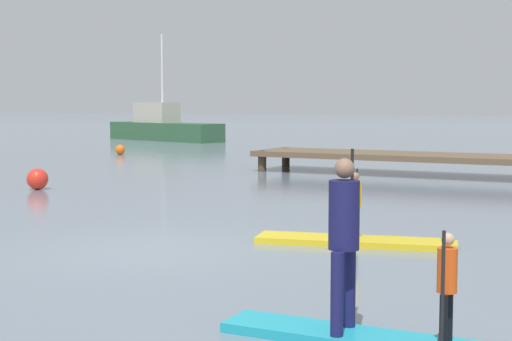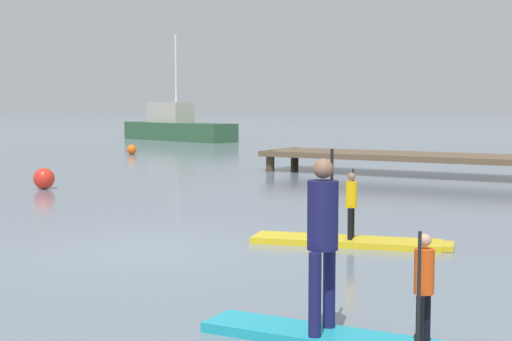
{
  "view_description": "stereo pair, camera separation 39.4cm",
  "coord_description": "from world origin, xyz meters",
  "px_view_note": "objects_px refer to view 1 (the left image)",
  "views": [
    {
      "loc": [
        7.09,
        -9.93,
        2.31
      ],
      "look_at": [
        0.0,
        3.64,
        0.96
      ],
      "focal_mm": 54.28,
      "sensor_mm": 36.0,
      "label": 1
    },
    {
      "loc": [
        7.43,
        -9.74,
        2.31
      ],
      "look_at": [
        0.0,
        3.64,
        0.96
      ],
      "focal_mm": 54.28,
      "sensor_mm": 36.0,
      "label": 2
    }
  ],
  "objects_px": {
    "paddler_adult": "(344,233)",
    "fishing_boat_green_midground": "(163,127)",
    "mooring_buoy_near": "(120,150)",
    "mooring_buoy_mid": "(37,179)",
    "paddler_child_solo": "(356,201)",
    "paddleboard_far": "(371,340)",
    "paddleboard_near": "(355,241)",
    "paddler_child_front": "(447,283)"
  },
  "relations": [
    {
      "from": "paddleboard_near",
      "to": "fishing_boat_green_midground",
      "type": "distance_m",
      "value": 35.2
    },
    {
      "from": "paddleboard_near",
      "to": "paddler_adult",
      "type": "xyz_separation_m",
      "value": [
        1.7,
        -4.92,
        1.02
      ]
    },
    {
      "from": "mooring_buoy_near",
      "to": "mooring_buoy_mid",
      "type": "distance_m",
      "value": 13.77
    },
    {
      "from": "paddleboard_far",
      "to": "mooring_buoy_mid",
      "type": "bearing_deg",
      "value": 145.2
    },
    {
      "from": "fishing_boat_green_midground",
      "to": "mooring_buoy_near",
      "type": "xyz_separation_m",
      "value": [
        5.56,
        -11.49,
        -0.58
      ]
    },
    {
      "from": "fishing_boat_green_midground",
      "to": "mooring_buoy_near",
      "type": "distance_m",
      "value": 12.78
    },
    {
      "from": "paddler_child_front",
      "to": "fishing_boat_green_midground",
      "type": "xyz_separation_m",
      "value": [
        -25.06,
        32.09,
        0.12
      ]
    },
    {
      "from": "fishing_boat_green_midground",
      "to": "mooring_buoy_mid",
      "type": "distance_m",
      "value": 26.53
    },
    {
      "from": "paddler_child_solo",
      "to": "paddler_adult",
      "type": "relative_size",
      "value": 0.64
    },
    {
      "from": "paddleboard_far",
      "to": "paddler_adult",
      "type": "distance_m",
      "value": 1.06
    },
    {
      "from": "fishing_boat_green_midground",
      "to": "paddler_child_solo",
      "type": "bearing_deg",
      "value": -50.52
    },
    {
      "from": "paddler_child_solo",
      "to": "mooring_buoy_mid",
      "type": "relative_size",
      "value": 2.0
    },
    {
      "from": "paddleboard_far",
      "to": "fishing_boat_green_midground",
      "type": "distance_m",
      "value": 40.29
    },
    {
      "from": "mooring_buoy_mid",
      "to": "paddler_child_front",
      "type": "bearing_deg",
      "value": -33.31
    },
    {
      "from": "mooring_buoy_near",
      "to": "paddler_child_front",
      "type": "bearing_deg",
      "value": -46.57
    },
    {
      "from": "paddler_adult",
      "to": "mooring_buoy_mid",
      "type": "height_order",
      "value": "paddler_adult"
    },
    {
      "from": "fishing_boat_green_midground",
      "to": "paddleboard_near",
      "type": "bearing_deg",
      "value": -50.53
    },
    {
      "from": "paddler_child_solo",
      "to": "paddleboard_far",
      "type": "relative_size",
      "value": 0.37
    },
    {
      "from": "fishing_boat_green_midground",
      "to": "mooring_buoy_mid",
      "type": "xyz_separation_m",
      "value": [
        12.13,
        -23.59,
        -0.52
      ]
    },
    {
      "from": "paddleboard_near",
      "to": "fishing_boat_green_midground",
      "type": "bearing_deg",
      "value": 129.47
    },
    {
      "from": "paddler_child_solo",
      "to": "fishing_boat_green_midground",
      "type": "distance_m",
      "value": 35.18
    },
    {
      "from": "paddler_child_front",
      "to": "paddler_child_solo",
      "type": "bearing_deg",
      "value": 118.64
    },
    {
      "from": "mooring_buoy_mid",
      "to": "paddler_child_solo",
      "type": "bearing_deg",
      "value": -19.21
    },
    {
      "from": "paddleboard_near",
      "to": "paddler_child_solo",
      "type": "relative_size",
      "value": 2.93
    },
    {
      "from": "paddleboard_near",
      "to": "paddler_adult",
      "type": "height_order",
      "value": "paddler_adult"
    },
    {
      "from": "paddleboard_far",
      "to": "paddler_adult",
      "type": "bearing_deg",
      "value": 179.93
    },
    {
      "from": "paddler_child_solo",
      "to": "fishing_boat_green_midground",
      "type": "bearing_deg",
      "value": 129.48
    },
    {
      "from": "paddler_child_solo",
      "to": "paddler_child_front",
      "type": "distance_m",
      "value": 5.62
    },
    {
      "from": "paddleboard_far",
      "to": "paddler_adult",
      "type": "relative_size",
      "value": 1.71
    },
    {
      "from": "mooring_buoy_near",
      "to": "mooring_buoy_mid",
      "type": "relative_size",
      "value": 0.78
    },
    {
      "from": "paddleboard_far",
      "to": "fishing_boat_green_midground",
      "type": "height_order",
      "value": "fishing_boat_green_midground"
    },
    {
      "from": "paddler_child_solo",
      "to": "paddleboard_far",
      "type": "xyz_separation_m",
      "value": [
        1.99,
        -4.93,
        -0.65
      ]
    },
    {
      "from": "paddler_adult",
      "to": "paddler_child_front",
      "type": "height_order",
      "value": "paddler_adult"
    },
    {
      "from": "mooring_buoy_mid",
      "to": "paddleboard_far",
      "type": "bearing_deg",
      "value": -34.8
    },
    {
      "from": "paddler_child_solo",
      "to": "mooring_buoy_near",
      "type": "bearing_deg",
      "value": 137.01
    },
    {
      "from": "paddler_child_front",
      "to": "mooring_buoy_near",
      "type": "distance_m",
      "value": 28.37
    },
    {
      "from": "paddler_adult",
      "to": "fishing_boat_green_midground",
      "type": "height_order",
      "value": "fishing_boat_green_midground"
    },
    {
      "from": "paddleboard_far",
      "to": "mooring_buoy_near",
      "type": "height_order",
      "value": "mooring_buoy_near"
    },
    {
      "from": "paddler_child_front",
      "to": "mooring_buoy_mid",
      "type": "xyz_separation_m",
      "value": [
        -12.93,
        8.49,
        -0.4
      ]
    },
    {
      "from": "mooring_buoy_near",
      "to": "paddler_child_solo",
      "type": "bearing_deg",
      "value": -42.99
    },
    {
      "from": "paddleboard_near",
      "to": "paddleboard_far",
      "type": "bearing_deg",
      "value": -68.01
    },
    {
      "from": "fishing_boat_green_midground",
      "to": "mooring_buoy_near",
      "type": "relative_size",
      "value": 19.68
    }
  ]
}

